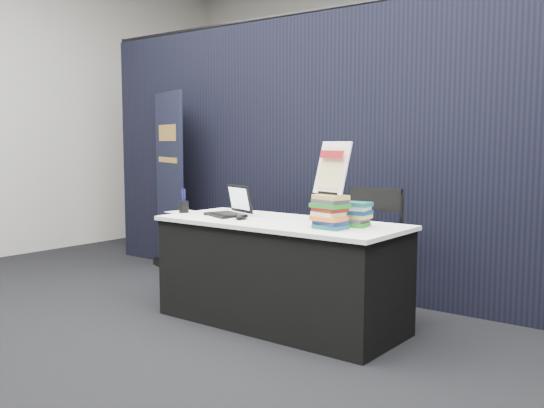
{
  "coord_description": "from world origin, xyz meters",
  "views": [
    {
      "loc": [
        2.56,
        -2.83,
        1.31
      ],
      "look_at": [
        -0.07,
        0.55,
        0.86
      ],
      "focal_mm": 40.0,
      "sensor_mm": 36.0,
      "label": 1
    }
  ],
  "objects_px": {
    "laptop": "(229,208)",
    "book_stack_tall": "(329,212)",
    "info_sign": "(332,168)",
    "stacking_chair": "(363,249)",
    "display_table": "(280,272)",
    "pullup_banner": "(169,192)",
    "book_stack_short": "(354,214)"
  },
  "relations": [
    {
      "from": "laptop",
      "to": "stacking_chair",
      "type": "relative_size",
      "value": 0.36
    },
    {
      "from": "laptop",
      "to": "book_stack_tall",
      "type": "xyz_separation_m",
      "value": [
        0.97,
        -0.11,
        0.05
      ]
    },
    {
      "from": "laptop",
      "to": "info_sign",
      "type": "distance_m",
      "value": 1.02
    },
    {
      "from": "display_table",
      "to": "laptop",
      "type": "bearing_deg",
      "value": -178.38
    },
    {
      "from": "book_stack_short",
      "to": "pullup_banner",
      "type": "bearing_deg",
      "value": 164.7
    },
    {
      "from": "book_stack_tall",
      "to": "info_sign",
      "type": "height_order",
      "value": "info_sign"
    },
    {
      "from": "laptop",
      "to": "pullup_banner",
      "type": "height_order",
      "value": "pullup_banner"
    },
    {
      "from": "pullup_banner",
      "to": "info_sign",
      "type": "bearing_deg",
      "value": 3.89
    },
    {
      "from": "display_table",
      "to": "book_stack_short",
      "type": "xyz_separation_m",
      "value": [
        0.56,
        0.07,
        0.45
      ]
    },
    {
      "from": "stacking_chair",
      "to": "book_stack_tall",
      "type": "bearing_deg",
      "value": -84.73
    },
    {
      "from": "display_table",
      "to": "pullup_banner",
      "type": "relative_size",
      "value": 1.0
    },
    {
      "from": "pullup_banner",
      "to": "book_stack_tall",
      "type": "bearing_deg",
      "value": 3.26
    },
    {
      "from": "book_stack_tall",
      "to": "display_table",
      "type": "bearing_deg",
      "value": 165.49
    },
    {
      "from": "display_table",
      "to": "stacking_chair",
      "type": "height_order",
      "value": "stacking_chair"
    },
    {
      "from": "pullup_banner",
      "to": "stacking_chair",
      "type": "distance_m",
      "value": 2.46
    },
    {
      "from": "stacking_chair",
      "to": "display_table",
      "type": "bearing_deg",
      "value": -137.19
    },
    {
      "from": "book_stack_tall",
      "to": "pullup_banner",
      "type": "relative_size",
      "value": 0.13
    },
    {
      "from": "book_stack_short",
      "to": "pullup_banner",
      "type": "xyz_separation_m",
      "value": [
        -2.54,
        0.69,
        -0.04
      ]
    },
    {
      "from": "display_table",
      "to": "info_sign",
      "type": "bearing_deg",
      "value": -11.12
    },
    {
      "from": "book_stack_tall",
      "to": "book_stack_short",
      "type": "bearing_deg",
      "value": 70.45
    },
    {
      "from": "book_stack_tall",
      "to": "pullup_banner",
      "type": "xyz_separation_m",
      "value": [
        -2.47,
        0.89,
        -0.06
      ]
    },
    {
      "from": "display_table",
      "to": "info_sign",
      "type": "distance_m",
      "value": 0.91
    },
    {
      "from": "book_stack_tall",
      "to": "book_stack_short",
      "type": "distance_m",
      "value": 0.21
    },
    {
      "from": "display_table",
      "to": "pullup_banner",
      "type": "height_order",
      "value": "pullup_banner"
    },
    {
      "from": "book_stack_short",
      "to": "stacking_chair",
      "type": "bearing_deg",
      "value": 109.09
    },
    {
      "from": "info_sign",
      "to": "stacking_chair",
      "type": "xyz_separation_m",
      "value": [
        -0.05,
        0.5,
        -0.6
      ]
    },
    {
      "from": "display_table",
      "to": "book_stack_short",
      "type": "bearing_deg",
      "value": 7.09
    },
    {
      "from": "display_table",
      "to": "book_stack_tall",
      "type": "bearing_deg",
      "value": -14.51
    },
    {
      "from": "info_sign",
      "to": "pullup_banner",
      "type": "bearing_deg",
      "value": 174.2
    },
    {
      "from": "book_stack_tall",
      "to": "pullup_banner",
      "type": "distance_m",
      "value": 2.63
    },
    {
      "from": "book_stack_tall",
      "to": "stacking_chair",
      "type": "relative_size",
      "value": 0.23
    },
    {
      "from": "laptop",
      "to": "book_stack_tall",
      "type": "height_order",
      "value": "laptop"
    }
  ]
}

